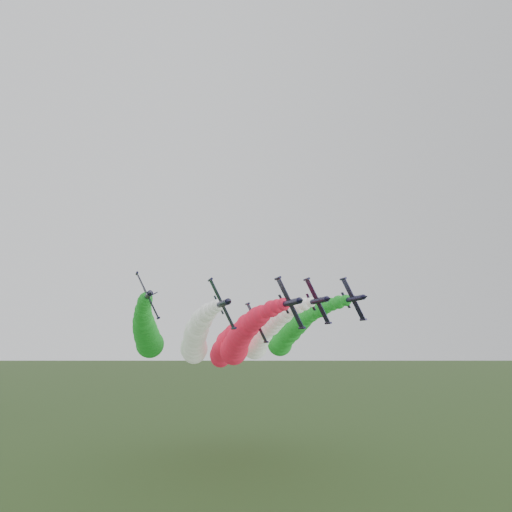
% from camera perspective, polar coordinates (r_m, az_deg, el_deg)
% --- Properties ---
extents(jet_lead, '(11.52, 69.95, 16.47)m').
position_cam_1_polar(jet_lead, '(125.82, -1.87, -9.55)').
color(jet_lead, black).
rests_on(jet_lead, ground).
extents(jet_inner_left, '(11.23, 69.66, 16.18)m').
position_cam_1_polar(jet_inner_left, '(128.03, -6.90, -9.45)').
color(jet_inner_left, black).
rests_on(jet_inner_left, ground).
extents(jet_inner_right, '(11.47, 69.90, 16.42)m').
position_cam_1_polar(jet_inner_right, '(135.48, 0.81, -9.01)').
color(jet_inner_right, black).
rests_on(jet_inner_right, ground).
extents(jet_outer_left, '(11.91, 70.34, 16.86)m').
position_cam_1_polar(jet_outer_left, '(139.11, -12.36, -8.63)').
color(jet_outer_left, black).
rests_on(jet_outer_left, ground).
extents(jet_outer_right, '(11.64, 70.07, 16.59)m').
position_cam_1_polar(jet_outer_right, '(142.98, 3.94, -8.69)').
color(jet_outer_right, black).
rests_on(jet_outer_right, ground).
extents(jet_trail, '(11.13, 69.56, 16.08)m').
position_cam_1_polar(jet_trail, '(150.07, -3.58, -10.35)').
color(jet_trail, black).
rests_on(jet_trail, ground).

